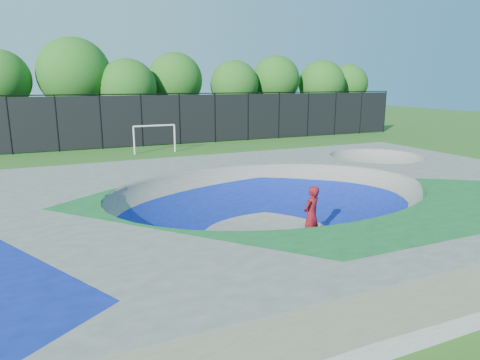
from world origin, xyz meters
The scene contains 7 objects.
ground centered at (0.00, 0.00, 0.00)m, with size 120.00×120.00×0.00m, color #265618.
skate_deck centered at (0.00, 0.00, 0.75)m, with size 22.00×14.00×1.50m, color gray.
skater centered at (0.50, -1.56, 0.92)m, with size 0.67×0.44×1.84m, color red.
skateboard centered at (0.50, -1.56, 0.03)m, with size 0.78×0.22×0.05m, color black.
soccer_goal centered at (0.16, 17.60, 1.37)m, with size 3.00×0.12×1.98m.
fence centered at (0.00, 21.00, 2.10)m, with size 48.09×0.09×4.04m.
treeline centered at (-0.68, 26.02, 4.95)m, with size 51.41×6.76×8.46m.
Camera 1 is at (-6.64, -12.07, 4.91)m, focal length 32.00 mm.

